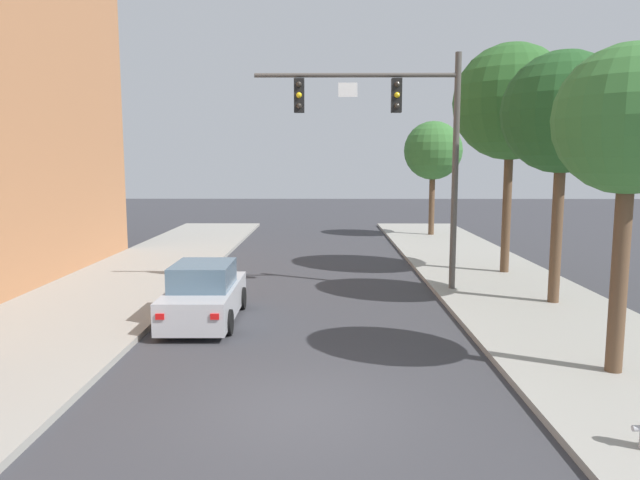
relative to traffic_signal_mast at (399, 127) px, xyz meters
The scene contains 7 objects.
ground_plane 11.05m from the traffic_signal_mast, 106.69° to the right, with size 120.00×120.00×0.00m, color #38383D.
traffic_signal_mast is the anchor object (origin of this frame).
car_lead_silver 8.06m from the traffic_signal_mast, 147.31° to the right, with size 1.87×4.26×1.60m.
street_tree_nearest 8.42m from the traffic_signal_mast, 66.51° to the right, with size 2.81×2.81×6.28m.
street_tree_second 4.80m from the traffic_signal_mast, 23.23° to the right, with size 3.45×3.45×7.22m.
street_tree_third 5.44m from the traffic_signal_mast, 33.85° to the left, with size 4.20×4.20×8.37m.
street_tree_farthest 15.08m from the traffic_signal_mast, 75.61° to the left, with size 3.28×3.28×6.41m.
Camera 1 is at (0.44, -9.65, 4.22)m, focal length 33.02 mm.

